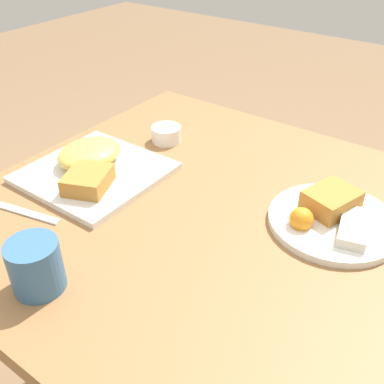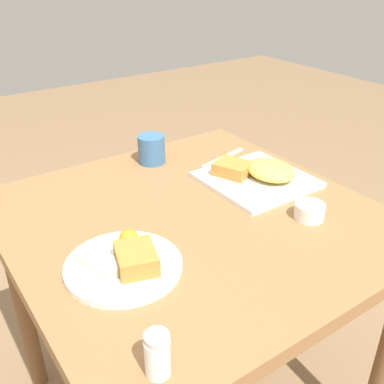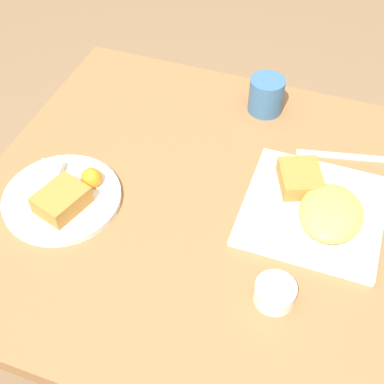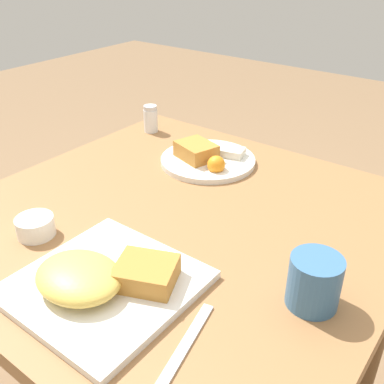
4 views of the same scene
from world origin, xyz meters
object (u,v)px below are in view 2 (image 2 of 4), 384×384
sauce_ramekin (310,211)px  coffee_mug (151,149)px  salt_shaker (158,357)px  butter_knife (223,158)px  plate_square_near (258,175)px  plate_oval_far (125,262)px

sauce_ramekin → coffee_mug: bearing=16.3°
salt_shaker → butter_knife: (0.58, -0.59, -0.03)m
plate_square_near → butter_knife: plate_square_near is taller
sauce_ramekin → salt_shaker: size_ratio=0.92×
plate_square_near → sauce_ramekin: 0.22m
sauce_ramekin → salt_shaker: salt_shaker is taller
butter_knife → coffee_mug: 0.23m
plate_square_near → salt_shaker: (-0.40, 0.57, 0.01)m
plate_square_near → plate_oval_far: bearing=105.9°
butter_knife → coffee_mug: coffee_mug is taller
salt_shaker → butter_knife: 0.83m
plate_square_near → salt_shaker: bearing=125.1°
sauce_ramekin → coffee_mug: coffee_mug is taller
butter_knife → salt_shaker: bearing=32.1°
plate_square_near → plate_oval_far: plate_square_near is taller
plate_oval_far → sauce_ramekin: size_ratio=3.30×
salt_shaker → sauce_ramekin: bearing=-71.3°
sauce_ramekin → salt_shaker: 0.57m
plate_oval_far → salt_shaker: 0.27m
plate_square_near → plate_oval_far: 0.51m
plate_oval_far → sauce_ramekin: plate_oval_far is taller
sauce_ramekin → coffee_mug: (0.50, 0.15, 0.02)m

